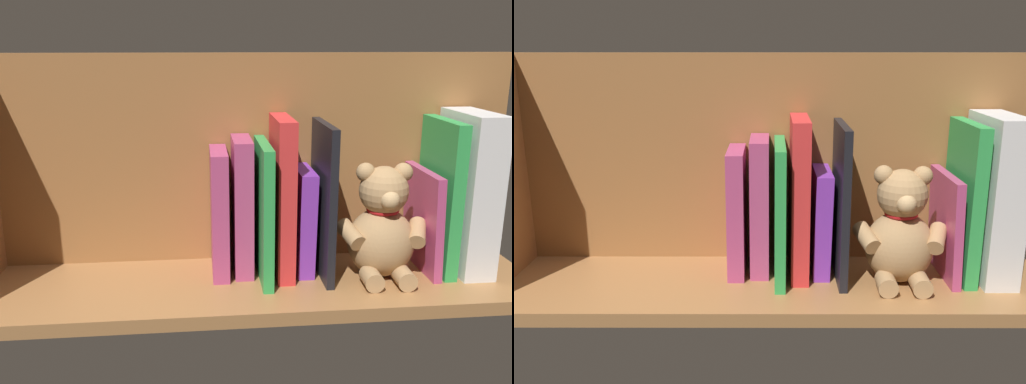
# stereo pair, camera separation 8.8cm
# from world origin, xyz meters

# --- Properties ---
(ground_plane) EXTENTS (0.92, 0.25, 0.02)m
(ground_plane) POSITION_xyz_m (0.00, 0.00, -0.01)
(ground_plane) COLOR #9E6B3D
(shelf_back_panel) EXTENTS (0.92, 0.02, 0.36)m
(shelf_back_panel) POSITION_xyz_m (0.00, -0.10, 0.18)
(shelf_back_panel) COLOR #956033
(shelf_back_panel) RESTS_ON ground_plane
(dictionary_thick_white) EXTENTS (0.05, 0.15, 0.27)m
(dictionary_thick_white) POSITION_xyz_m (-0.36, -0.02, 0.14)
(dictionary_thick_white) COLOR silver
(dictionary_thick_white) RESTS_ON ground_plane
(book_0) EXTENTS (0.02, 0.14, 0.26)m
(book_0) POSITION_xyz_m (-0.32, -0.02, 0.13)
(book_0) COLOR green
(book_0) RESTS_ON ground_plane
(book_1) EXTENTS (0.02, 0.14, 0.18)m
(book_1) POSITION_xyz_m (-0.29, -0.02, 0.09)
(book_1) COLOR #B23F72
(book_1) RESTS_ON ground_plane
(teddy_bear) EXTENTS (0.16, 0.12, 0.19)m
(teddy_bear) POSITION_xyz_m (-0.21, 0.01, 0.08)
(teddy_bear) COLOR tan
(teddy_bear) RESTS_ON ground_plane
(book_2) EXTENTS (0.01, 0.15, 0.26)m
(book_2) POSITION_xyz_m (-0.11, -0.02, 0.13)
(book_2) COLOR black
(book_2) RESTS_ON ground_plane
(book_3) EXTENTS (0.03, 0.11, 0.18)m
(book_3) POSITION_xyz_m (-0.08, -0.04, 0.09)
(book_3) COLOR purple
(book_3) RESTS_ON ground_plane
(book_4) EXTENTS (0.03, 0.13, 0.26)m
(book_4) POSITION_xyz_m (-0.05, -0.03, 0.13)
(book_4) COLOR red
(book_4) RESTS_ON ground_plane
(book_5) EXTENTS (0.02, 0.15, 0.23)m
(book_5) POSITION_xyz_m (-0.01, -0.01, 0.11)
(book_5) COLOR green
(book_5) RESTS_ON ground_plane
(book_6) EXTENTS (0.03, 0.10, 0.23)m
(book_6) POSITION_xyz_m (0.02, -0.04, 0.11)
(book_6) COLOR #B23F72
(book_6) RESTS_ON ground_plane
(book_7) EXTENTS (0.03, 0.11, 0.21)m
(book_7) POSITION_xyz_m (0.06, -0.04, 0.11)
(book_7) COLOR #B23F72
(book_7) RESTS_ON ground_plane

